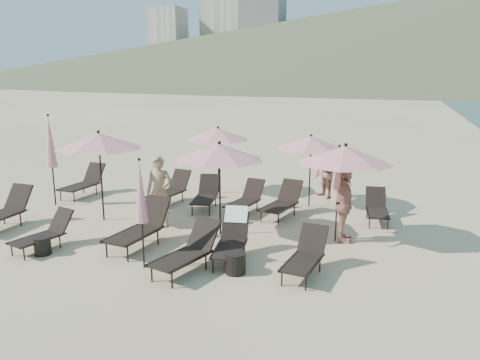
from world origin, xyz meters
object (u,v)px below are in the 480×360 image
(lounger_6, at_px, (84,182))
(lounger_8, at_px, (206,194))
(lounger_1, at_px, (44,233))
(beachgoer_c, at_px, (344,205))
(lounger_2, at_px, (140,227))
(lounger_11, at_px, (377,207))
(beachgoer_a, at_px, (159,192))
(umbrella_open_4, at_px, (311,143))
(lounger_3, at_px, (188,250))
(umbrella_open_2, at_px, (345,155))
(umbrella_closed_1, at_px, (338,175))
(lounger_9, at_px, (246,199))
(beachgoer_b, at_px, (325,174))
(side_table_0, at_px, (43,246))
(side_table_1, at_px, (235,263))
(lounger_5, at_px, (306,255))
(umbrella_closed_0, at_px, (141,193))
(umbrella_open_3, at_px, (218,134))
(lounger_4, at_px, (232,237))
(umbrella_closed_2, at_px, (50,142))
(umbrella_open_1, at_px, (220,152))
(lounger_0, at_px, (3,210))
(lounger_10, at_px, (282,201))
(lounger_7, at_px, (171,189))

(lounger_6, height_order, lounger_8, lounger_6)
(lounger_1, bearing_deg, beachgoer_c, 37.09)
(lounger_2, height_order, lounger_11, lounger_2)
(beachgoer_a, bearing_deg, umbrella_open_4, 28.28)
(lounger_3, height_order, umbrella_open_2, umbrella_open_2)
(lounger_8, bearing_deg, umbrella_closed_1, -33.12)
(lounger_9, distance_m, beachgoer_b, 3.17)
(side_table_0, height_order, side_table_1, side_table_1)
(lounger_5, bearing_deg, umbrella_closed_0, -160.30)
(umbrella_open_2, distance_m, umbrella_open_3, 5.84)
(lounger_4, xyz_separation_m, lounger_11, (2.88, 3.84, -0.10))
(lounger_3, xyz_separation_m, umbrella_closed_2, (-6.10, 3.26, 1.53))
(umbrella_open_3, bearing_deg, umbrella_closed_1, -38.53)
(lounger_8, bearing_deg, lounger_11, -7.65)
(side_table_0, distance_m, beachgoer_b, 8.87)
(lounger_11, height_order, umbrella_open_1, umbrella_open_1)
(lounger_0, distance_m, beachgoer_a, 4.17)
(lounger_8, distance_m, lounger_10, 2.41)
(lounger_6, xyz_separation_m, side_table_1, (6.94, -4.33, -0.26))
(lounger_9, bearing_deg, side_table_0, -115.73)
(lounger_6, relative_size, umbrella_open_2, 0.74)
(side_table_0, bearing_deg, umbrella_closed_0, 1.98)
(lounger_3, height_order, umbrella_open_1, umbrella_open_1)
(side_table_0, xyz_separation_m, beachgoer_b, (5.25, 7.12, 0.61))
(lounger_2, xyz_separation_m, lounger_9, (1.47, 3.49, -0.07))
(lounger_0, xyz_separation_m, umbrella_closed_1, (8.47, 1.85, 1.18))
(beachgoer_c, bearing_deg, beachgoer_b, 8.20)
(lounger_2, bearing_deg, side_table_0, -142.35)
(umbrella_open_2, bearing_deg, lounger_4, -138.97)
(umbrella_closed_1, bearing_deg, umbrella_open_2, 3.01)
(umbrella_open_1, xyz_separation_m, umbrella_closed_2, (-5.89, 0.89, -0.15))
(lounger_7, distance_m, beachgoer_b, 5.06)
(lounger_10, relative_size, side_table_0, 4.32)
(lounger_3, distance_m, lounger_4, 1.14)
(umbrella_closed_0, bearing_deg, lounger_4, 34.64)
(lounger_1, xyz_separation_m, beachgoer_a, (1.75, 2.36, 0.56))
(lounger_11, height_order, beachgoer_a, beachgoer_a)
(side_table_0, relative_size, beachgoer_a, 0.21)
(lounger_4, bearing_deg, lounger_1, -178.39)
(lounger_8, relative_size, umbrella_open_4, 0.76)
(lounger_8, bearing_deg, lounger_9, -13.54)
(umbrella_closed_0, relative_size, side_table_0, 5.73)
(umbrella_closed_0, bearing_deg, umbrella_open_2, 38.46)
(lounger_1, xyz_separation_m, umbrella_closed_1, (6.35, 2.75, 1.27))
(lounger_0, relative_size, umbrella_closed_2, 0.64)
(lounger_11, distance_m, umbrella_closed_1, 2.50)
(lounger_5, relative_size, lounger_11, 1.03)
(lounger_8, height_order, beachgoer_c, beachgoer_c)
(lounger_10, height_order, umbrella_closed_1, umbrella_closed_1)
(lounger_6, distance_m, beachgoer_a, 4.57)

